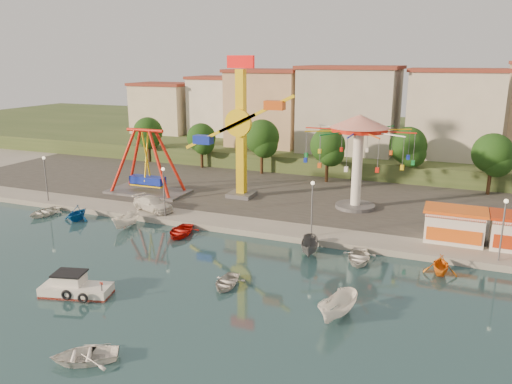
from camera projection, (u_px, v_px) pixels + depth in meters
The scene contains 35 objects.
ground at pixel (164, 283), 38.40m from camera, with size 200.00×200.00×0.00m, color #15333B.
quay_deck at pixel (342, 149), 93.82m from camera, with size 200.00×100.00×0.60m, color #9E998E.
asphalt_pad at pixel (288, 186), 65.10m from camera, with size 90.00×28.00×0.01m, color #4C4944.
hill_terrace at pixel (348, 139), 97.99m from camera, with size 200.00×60.00×3.00m, color #384C26.
pirate_ship_ride at pixel (147, 163), 61.03m from camera, with size 10.00×5.00×8.00m.
kamikaze_tower at pixel (244, 134), 57.92m from camera, with size 9.16×3.10×16.50m.
wave_swinger at pixel (359, 140), 53.77m from camera, with size 11.60×11.60×10.40m.
booth_left at pixel (454, 225), 45.17m from camera, with size 5.40×3.78×3.08m.
lamp_post_0 at pixel (46, 180), 57.96m from camera, with size 0.14×0.14×5.00m, color #59595E.
lamp_post_1 at pixel (164, 193), 52.14m from camera, with size 0.14×0.14×5.00m, color #59595E.
lamp_post_2 at pixel (312, 210), 46.32m from camera, with size 0.14×0.14×5.00m, color #59595E.
lamp_post_3 at pixel (502, 232), 40.50m from camera, with size 0.14×0.14×5.00m, color #59595E.
tree_0 at pixel (148, 132), 79.54m from camera, with size 4.60×4.60×7.19m.
tree_1 at pixel (201, 138), 75.32m from camera, with size 4.35×4.35×6.80m.
tree_2 at pixel (262, 137), 71.11m from camera, with size 5.02×5.02×7.85m.
tree_3 at pixel (328, 146), 66.27m from camera, with size 4.68×4.68×7.32m.
tree_4 at pixel (408, 146), 65.26m from camera, with size 4.86×4.86×7.60m.
tree_5 at pixel (493, 153), 60.01m from camera, with size 4.83×4.83×7.54m.
building_0 at pixel (141, 104), 89.47m from camera, with size 9.26×9.53×11.87m, color beige.
building_1 at pixel (215, 113), 90.27m from camera, with size 12.33×9.01×8.63m, color silver.
building_2 at pixel (284, 108), 85.67m from camera, with size 11.95×9.28×11.23m, color tan.
building_3 at pixel (361, 119), 78.09m from camera, with size 12.59×10.50×9.20m, color beige.
building_4 at pixel (453, 120), 76.23m from camera, with size 10.75×9.23×9.24m, color beige.
cabin_motorboat at pixel (75, 288), 36.40m from camera, with size 5.38×3.15×1.78m.
rowboat_a at pixel (226, 282), 37.70m from camera, with size 2.36×3.31×0.68m, color silver.
rowboat_b at pixel (85, 355), 28.35m from camera, with size 2.70×3.79×0.78m, color white.
skiff at pixel (338, 307), 32.90m from camera, with size 1.61×4.27×1.65m, color white.
van at pixel (153, 204), 54.61m from camera, with size 2.10×5.17×1.50m, color silver.
moored_boat_0 at pixel (44, 212), 54.92m from camera, with size 2.71×3.80×0.79m, color silver.
moored_boat_1 at pixel (77, 213), 53.12m from camera, with size 2.76×3.20×1.69m, color #12549D.
moored_boat_2 at pixel (126, 221), 50.86m from camera, with size 1.43×3.79×1.46m, color silver.
moored_boat_3 at pixel (180, 231), 48.63m from camera, with size 2.96×4.15×0.86m, color red.
moored_boat_5 at pixel (310, 247), 43.78m from camera, with size 1.47×3.91×1.51m, color #595B5F.
moored_boat_6 at pixel (359, 257), 42.30m from camera, with size 2.86×4.01×0.83m, color silver.
moored_boat_7 at pixel (441, 265), 39.82m from camera, with size 2.62×3.04×1.60m, color orange.
Camera 1 is at (19.86, -30.02, 16.67)m, focal length 35.00 mm.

